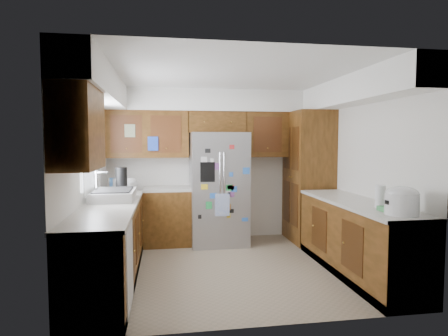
{
  "coord_description": "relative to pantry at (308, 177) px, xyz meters",
  "views": [
    {
      "loc": [
        -0.85,
        -4.74,
        1.65
      ],
      "look_at": [
        -0.04,
        0.35,
        1.29
      ],
      "focal_mm": 30.0,
      "sensor_mm": 36.0,
      "label": 1
    }
  ],
  "objects": [
    {
      "name": "left_counter_run",
      "position": [
        -2.86,
        -1.12,
        -0.65
      ],
      "size": [
        1.36,
        3.2,
        0.92
      ],
      "color": "#3F270C",
      "rests_on": "ground"
    },
    {
      "name": "sink_assembly",
      "position": [
        -3.0,
        -1.05,
        -0.09
      ],
      "size": [
        0.52,
        0.7,
        0.37
      ],
      "color": "silver",
      "rests_on": "left_counter_run"
    },
    {
      "name": "pantry",
      "position": [
        0.0,
        0.0,
        0.0
      ],
      "size": [
        0.6,
        0.9,
        2.15
      ],
      "primitive_type": "cube",
      "color": "#3F270C",
      "rests_on": "ground"
    },
    {
      "name": "left_counter_clutter",
      "position": [
        -2.95,
        -0.32,
        -0.02
      ],
      "size": [
        0.43,
        0.76,
        0.38
      ],
      "color": "black",
      "rests_on": "left_counter_run"
    },
    {
      "name": "bridge_cabinet",
      "position": [
        -1.5,
        0.28,
        0.9
      ],
      "size": [
        0.96,
        0.34,
        0.35
      ],
      "primitive_type": "cube",
      "color": "#3F270C",
      "rests_on": "fridge"
    },
    {
      "name": "right_counter_run",
      "position": [
        0.0,
        -1.62,
        -0.65
      ],
      "size": [
        0.63,
        2.25,
        0.92
      ],
      "color": "#3F270C",
      "rests_on": "ground"
    },
    {
      "name": "room_shell",
      "position": [
        -1.61,
        -0.79,
        0.75
      ],
      "size": [
        3.64,
        3.24,
        2.52
      ],
      "color": "silver",
      "rests_on": "ground"
    },
    {
      "name": "rice_cooker",
      "position": [
        -0.0,
        -2.49,
        -0.01
      ],
      "size": [
        0.33,
        0.33,
        0.29
      ],
      "color": "white",
      "rests_on": "right_counter_run"
    },
    {
      "name": "fridge_top_items",
      "position": [
        -1.56,
        0.28,
        1.2
      ],
      "size": [
        0.59,
        0.34,
        0.26
      ],
      "color": "#2131A8",
      "rests_on": "bridge_cabinet"
    },
    {
      "name": "floor",
      "position": [
        -1.5,
        -1.15,
        -1.07
      ],
      "size": [
        3.6,
        3.6,
        0.0
      ],
      "primitive_type": "plane",
      "color": "gray",
      "rests_on": "ground"
    },
    {
      "name": "paper_towel",
      "position": [
        0.02,
        -2.07,
        -0.03
      ],
      "size": [
        0.11,
        0.11,
        0.25
      ],
      "primitive_type": "cylinder",
      "color": "white",
      "rests_on": "right_counter_run"
    },
    {
      "name": "fridge",
      "position": [
        -1.5,
        0.05,
        -0.17
      ],
      "size": [
        0.9,
        0.79,
        1.8
      ],
      "color": "#A1A1A6",
      "rests_on": "ground"
    }
  ]
}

